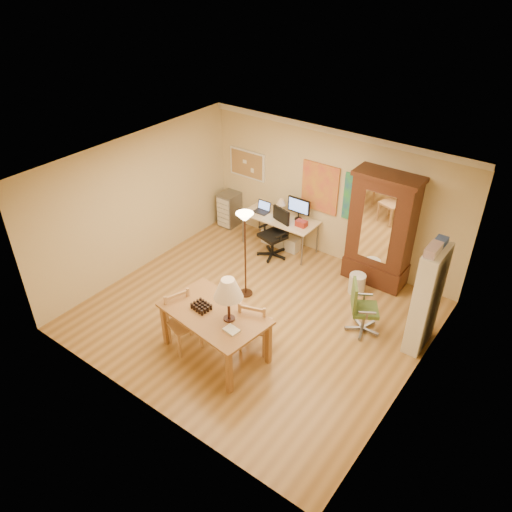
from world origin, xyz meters
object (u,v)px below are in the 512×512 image
Objects in this scene: office_chair_black at (274,244)px; armoire at (380,237)px; office_chair_green at (361,318)px; bookshelf at (426,300)px; dining_table at (219,307)px; computer_desk at (282,229)px.

office_chair_black is 2.21m from armoire.
bookshelf reaches higher than office_chair_green.
dining_table reaches higher than office_chair_green.
bookshelf is (3.45, -1.14, 0.45)m from computer_desk.
office_chair_green is 1.71m from armoire.
dining_table is 0.98× the size of bookshelf.
dining_table is at bearing -129.05° from office_chair_green.
armoire is at bearing 72.65° from dining_table.
bookshelf reaches higher than office_chair_black.
office_chair_black is at bearing 157.42° from office_chair_green.
dining_table is 3.50m from armoire.
computer_desk is 3.67m from bookshelf.
office_chair_black is (-1.01, 2.90, -0.70)m from dining_table.
office_chair_green is 1.13m from bookshelf.
dining_table is at bearing -107.35° from armoire.
bookshelf is (0.89, 0.27, 0.64)m from office_chair_green.
computer_desk is (-1.06, 3.26, -0.54)m from dining_table.
armoire is at bearing 2.25° from computer_desk.
dining_table is 0.79× the size of armoire.
office_chair_green is at bearing -163.04° from bookshelf.
bookshelf is at bearing -42.21° from armoire.
computer_desk is at bearing 97.86° from office_chair_black.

